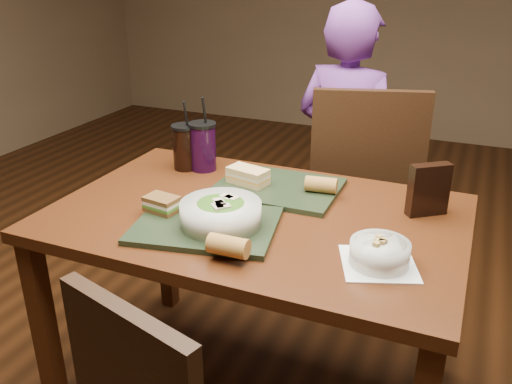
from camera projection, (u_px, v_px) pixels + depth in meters
dining_table at (256, 237)px, 1.77m from camera, size 1.30×0.85×0.75m
chair_far at (369, 192)px, 2.32m from camera, size 0.56×0.57×1.04m
diner at (345, 158)px, 2.43m from camera, size 0.56×0.44×1.36m
tray_near at (206, 225)px, 1.63m from camera, size 0.47×0.39×0.02m
tray_far at (278, 188)px, 1.90m from camera, size 0.42×0.33×0.02m
salad_bowl at (221, 212)px, 1.60m from camera, size 0.24×0.24×0.08m
soup_bowl at (380, 253)px, 1.42m from camera, size 0.25×0.25×0.08m
sandwich_near at (162, 204)px, 1.69m from camera, size 0.11×0.09×0.05m
sandwich_far at (248, 176)px, 1.90m from camera, size 0.16×0.11×0.06m
baguette_near at (228, 246)px, 1.44m from camera, size 0.11×0.06×0.06m
baguette_far at (321, 185)px, 1.83m from camera, size 0.11×0.07×0.05m
cup_cola at (185, 147)px, 2.07m from camera, size 0.10×0.10×0.27m
cup_berry at (203, 146)px, 2.06m from camera, size 0.11×0.11×0.29m
chip_bag at (429, 190)px, 1.69m from camera, size 0.13×0.11×0.17m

